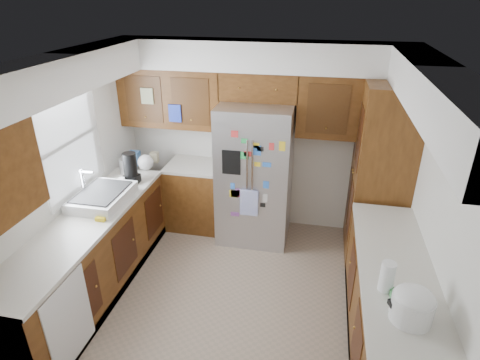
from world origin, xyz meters
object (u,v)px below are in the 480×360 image
Objects in this scene: rice_cooker at (413,304)px; fridge at (255,174)px; pantry at (380,173)px; paper_towel at (387,277)px.

fridge is at bearing 123.85° from rice_cooker.
fridge is (-1.50, 0.05, -0.17)m from pantry.
pantry is at bearing 85.87° from paper_towel.
pantry is at bearing 89.99° from rice_cooker.
fridge is at bearing 177.94° from pantry.
rice_cooker is (-0.00, -2.18, -0.02)m from pantry.
rice_cooker is 0.32m from paper_towel.
rice_cooker is (1.50, -2.24, 0.15)m from fridge.
fridge is 7.20× the size of paper_towel.
pantry is 1.90m from paper_towel.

